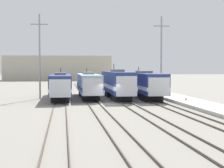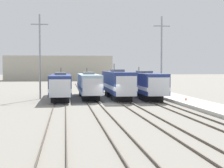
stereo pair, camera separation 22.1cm
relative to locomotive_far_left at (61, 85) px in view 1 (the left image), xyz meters
name	(u,v)px [view 1 (the left image)]	position (x,y,z in m)	size (l,w,h in m)	color
ground_plane	(110,104)	(6.32, -8.24, -2.04)	(400.00, 400.00, 0.00)	gray
rail_pair_far_left	(60,104)	(0.00, -8.24, -1.96)	(1.51, 120.00, 0.15)	#4C4238
rail_pair_center_left	(93,103)	(4.21, -8.24, -1.96)	(1.51, 120.00, 0.15)	#4C4238
rail_pair_center_right	(126,103)	(8.43, -8.24, -1.96)	(1.51, 120.00, 0.15)	#4C4238
rail_pair_far_right	(158,103)	(12.64, -8.24, -1.96)	(1.51, 120.00, 0.15)	#4C4238
locomotive_far_left	(61,85)	(0.00, 0.00, 0.00)	(2.96, 19.25, 4.65)	black
locomotive_center_left	(88,85)	(4.21, 1.40, 0.01)	(2.90, 17.83, 4.57)	#232326
locomotive_center_right	(118,84)	(8.43, -0.61, 0.21)	(2.96, 16.98, 5.28)	black
locomotive_far_right	(145,84)	(12.64, -0.07, 0.10)	(3.12, 18.47, 4.77)	black
catenary_tower_left	(40,54)	(-3.02, 0.43, 4.56)	(2.53, 0.25, 12.48)	gray
catenary_tower_right	(161,55)	(15.35, 0.43, 4.56)	(2.53, 0.25, 12.48)	gray
platform	(189,101)	(16.76, -8.24, -1.85)	(4.00, 120.00, 0.38)	#B7B5AD
traffic_cone	(186,98)	(16.26, -8.65, -1.41)	(0.29, 0.29, 0.49)	orange
depot_building	(58,68)	(-1.62, 83.10, 2.39)	(38.44, 10.91, 8.86)	#B2AD9E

